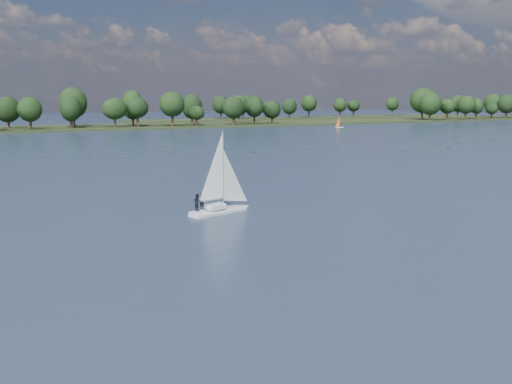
% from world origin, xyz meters
% --- Properties ---
extents(ground, '(700.00, 700.00, 0.00)m').
position_xyz_m(ground, '(0.00, 100.00, 0.00)').
color(ground, '#233342').
rests_on(ground, ground).
extents(far_shore, '(660.00, 40.00, 1.50)m').
position_xyz_m(far_shore, '(0.00, 212.00, 0.00)').
color(far_shore, black).
rests_on(far_shore, ground).
extents(far_shore_back, '(220.00, 30.00, 1.40)m').
position_xyz_m(far_shore_back, '(160.00, 260.00, 0.00)').
color(far_shore_back, black).
rests_on(far_shore_back, ground).
extents(sailboat, '(7.14, 3.74, 9.05)m').
position_xyz_m(sailboat, '(0.36, 36.20, 2.53)').
color(sailboat, silver).
rests_on(sailboat, ground).
extents(dinghy_orange, '(3.26, 2.01, 4.86)m').
position_xyz_m(dinghy_orange, '(113.60, 171.87, 1.15)').
color(dinghy_orange, silver).
rests_on(dinghy_orange, ground).
extents(treeline, '(562.47, 74.56, 18.41)m').
position_xyz_m(treeline, '(-8.50, 208.69, 8.19)').
color(treeline, black).
rests_on(treeline, ground).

